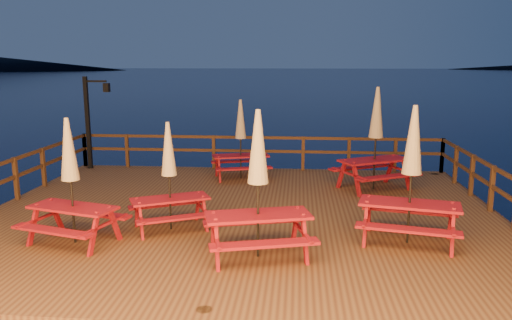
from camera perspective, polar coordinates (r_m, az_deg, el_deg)
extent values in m
plane|color=black|center=(11.82, -1.70, -7.96)|extent=(500.00, 500.00, 0.00)
cube|color=#4F2D19|center=(11.76, -1.71, -7.04)|extent=(12.00, 10.00, 0.40)
cylinder|color=#3C2113|center=(17.64, -18.30, -3.06)|extent=(0.24, 0.24, 1.40)
cylinder|color=#3C2113|center=(16.29, 0.17, -3.64)|extent=(0.24, 0.24, 1.40)
cylinder|color=#3C2113|center=(16.79, 19.62, -3.85)|extent=(0.24, 0.24, 1.40)
cube|color=#3C2113|center=(16.17, 0.24, 2.59)|extent=(11.70, 0.06, 0.09)
cube|color=#3C2113|center=(16.25, 0.24, 1.04)|extent=(11.70, 0.06, 0.09)
cube|color=#3C2113|center=(17.27, -15.43, 1.06)|extent=(0.10, 0.10, 1.10)
cube|color=#3C2113|center=(16.26, 0.24, 0.85)|extent=(0.10, 0.10, 1.10)
cube|color=#3C2113|center=(16.55, 16.61, 0.56)|extent=(0.10, 0.10, 1.10)
cube|color=#3C2113|center=(13.50, -27.24, -2.35)|extent=(0.06, 9.70, 0.09)
cube|color=#3C2113|center=(13.52, -27.22, -2.57)|extent=(0.10, 0.10, 1.10)
cube|color=#3C2113|center=(16.84, -20.30, 0.51)|extent=(0.10, 0.10, 1.10)
cube|color=#3C2113|center=(12.23, 26.64, -1.46)|extent=(0.06, 9.70, 0.09)
cube|color=#3C2113|center=(12.32, 26.46, -3.48)|extent=(0.06, 9.70, 0.09)
cube|color=#3C2113|center=(12.34, 26.44, -3.73)|extent=(0.10, 0.10, 1.10)
cube|color=#3C2113|center=(15.91, 21.43, -0.17)|extent=(0.10, 0.10, 1.10)
cube|color=black|center=(17.19, -18.67, 4.02)|extent=(0.12, 0.12, 3.00)
cube|color=black|center=(16.94, -17.86, 8.57)|extent=(0.70, 0.06, 0.06)
cube|color=black|center=(16.82, -16.71, 7.93)|extent=(0.18, 0.18, 0.28)
sphere|color=#E1A65A|center=(16.82, -16.71, 7.93)|extent=(0.14, 0.14, 0.14)
cube|color=maroon|center=(14.05, 13.40, -0.01)|extent=(2.09, 1.61, 0.05)
cube|color=maroon|center=(14.63, 11.82, -0.81)|extent=(1.87, 1.20, 0.05)
cube|color=maroon|center=(13.61, 14.99, -1.85)|extent=(1.87, 1.20, 0.05)
cube|color=maroon|center=(13.96, 9.75, -1.65)|extent=(0.11, 0.13, 0.82)
cube|color=maroon|center=(13.38, 11.43, -2.28)|extent=(0.11, 0.13, 0.82)
cube|color=maroon|center=(14.90, 15.03, -1.06)|extent=(0.11, 0.13, 0.82)
cube|color=maroon|center=(14.36, 16.81, -1.61)|extent=(0.11, 0.13, 0.82)
cylinder|color=black|center=(13.96, 13.51, 2.19)|extent=(0.05, 0.05, 2.73)
cone|color=tan|center=(13.86, 13.65, 5.31)|extent=(0.39, 0.39, 1.36)
sphere|color=black|center=(13.81, 13.77, 7.92)|extent=(0.08, 0.08, 0.08)
cube|color=maroon|center=(10.09, 17.14, -4.83)|extent=(1.99, 1.13, 0.05)
cube|color=maroon|center=(10.77, 17.10, -5.53)|extent=(1.90, 0.70, 0.05)
cube|color=maroon|center=(9.58, 16.96, -7.63)|extent=(1.90, 0.70, 0.05)
cube|color=maroon|center=(10.56, 12.78, -6.10)|extent=(0.08, 0.12, 0.78)
cube|color=maroon|center=(9.90, 12.41, -7.25)|extent=(0.08, 0.12, 0.78)
cube|color=maroon|center=(10.55, 21.32, -6.61)|extent=(0.08, 0.12, 0.78)
cube|color=maroon|center=(9.90, 21.54, -7.80)|extent=(0.08, 0.12, 0.78)
cylinder|color=black|center=(9.96, 17.31, -1.94)|extent=(0.05, 0.05, 2.61)
cone|color=tan|center=(9.82, 17.56, 2.21)|extent=(0.38, 0.38, 1.30)
sphere|color=black|center=(9.75, 17.77, 5.73)|extent=(0.07, 0.07, 0.07)
cube|color=maroon|center=(10.59, -9.79, -4.39)|extent=(1.70, 1.27, 0.04)
cube|color=maroon|center=(11.17, -10.32, -5.01)|extent=(1.53, 0.93, 0.04)
cube|color=maroon|center=(10.17, -9.11, -6.59)|extent=(1.53, 0.93, 0.04)
cube|color=maroon|center=(10.86, -13.50, -5.98)|extent=(0.09, 0.10, 0.66)
cube|color=maroon|center=(10.30, -13.02, -6.89)|extent=(0.09, 0.10, 0.66)
cube|color=maroon|center=(11.10, -6.70, -5.35)|extent=(0.09, 0.10, 0.66)
cube|color=maroon|center=(10.57, -5.86, -6.20)|extent=(0.09, 0.10, 0.66)
cylinder|color=black|center=(10.48, -9.87, -2.06)|extent=(0.04, 0.04, 2.21)
cone|color=tan|center=(10.36, -9.99, 1.27)|extent=(0.32, 0.32, 1.10)
sphere|color=black|center=(10.29, -10.09, 4.08)|extent=(0.06, 0.06, 0.06)
cube|color=maroon|center=(8.97, 0.22, -6.34)|extent=(2.00, 1.19, 0.05)
cube|color=maroon|center=(9.65, -0.46, -7.00)|extent=(1.88, 0.77, 0.05)
cube|color=maroon|center=(8.49, 1.00, -9.60)|extent=(1.88, 0.77, 0.05)
cube|color=maroon|center=(9.31, -4.94, -8.23)|extent=(0.09, 0.12, 0.78)
cube|color=maroon|center=(8.67, -4.51, -9.73)|extent=(0.09, 0.12, 0.78)
cube|color=maroon|center=(9.57, 4.48, -7.68)|extent=(0.09, 0.12, 0.78)
cube|color=maroon|center=(8.95, 5.60, -9.07)|extent=(0.09, 0.12, 0.78)
cylinder|color=black|center=(8.82, 0.23, -3.12)|extent=(0.05, 0.05, 2.60)
cone|color=tan|center=(8.67, 0.23, 1.54)|extent=(0.37, 0.37, 1.30)
sphere|color=black|center=(8.59, 0.23, 5.51)|extent=(0.07, 0.07, 0.07)
cube|color=maroon|center=(14.98, -1.76, 0.50)|extent=(1.78, 1.09, 0.05)
cube|color=maroon|center=(15.57, -2.10, -0.13)|extent=(1.67, 0.72, 0.05)
cube|color=maroon|center=(14.50, -1.38, -0.98)|extent=(1.67, 0.72, 0.05)
cube|color=maroon|center=(15.25, -4.51, -0.67)|extent=(0.08, 0.10, 0.69)
cube|color=maroon|center=(14.66, -4.21, -1.15)|extent=(0.08, 0.10, 0.69)
cube|color=maroon|center=(15.47, 0.59, -0.46)|extent=(0.08, 0.10, 0.69)
cube|color=maroon|center=(14.89, 1.08, -0.93)|extent=(0.08, 0.10, 0.69)
cylinder|color=black|center=(14.90, -1.77, 2.24)|extent=(0.04, 0.04, 2.31)
cone|color=tan|center=(14.82, -1.78, 4.71)|extent=(0.33, 0.33, 1.15)
sphere|color=black|center=(14.77, -1.79, 6.77)|extent=(0.06, 0.06, 0.06)
cube|color=maroon|center=(10.29, -20.21, -5.11)|extent=(1.83, 1.12, 0.05)
cube|color=maroon|center=(10.78, -18.11, -5.81)|extent=(1.72, 0.73, 0.05)
cube|color=maroon|center=(9.97, -22.26, -7.49)|extent=(1.72, 0.73, 0.05)
cube|color=maroon|center=(11.07, -21.82, -6.01)|extent=(0.08, 0.11, 0.71)
cube|color=maroon|center=(10.65, -24.11, -6.87)|extent=(0.08, 0.11, 0.71)
cube|color=maroon|center=(10.19, -15.85, -7.10)|extent=(0.08, 0.11, 0.71)
cube|color=maroon|center=(9.72, -18.07, -8.12)|extent=(0.08, 0.11, 0.71)
cylinder|color=black|center=(10.17, -20.39, -2.53)|extent=(0.04, 0.04, 2.38)
cone|color=tan|center=(10.04, -20.65, 1.17)|extent=(0.34, 0.34, 1.19)
sphere|color=black|center=(9.96, -20.87, 4.30)|extent=(0.07, 0.07, 0.07)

